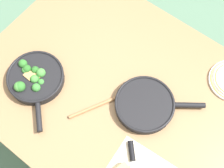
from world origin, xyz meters
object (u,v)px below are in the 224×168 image
at_px(skillet_broccoli, 35,78).
at_px(wooden_spoon, 113,99).
at_px(skillet_eggs, 145,105).
at_px(grater_knife, 133,161).

distance_m(skillet_broccoli, wooden_spoon, 0.37).
height_order(skillet_eggs, wooden_spoon, skillet_eggs).
distance_m(skillet_eggs, wooden_spoon, 0.15).
bearing_deg(skillet_broccoli, skillet_eggs, 66.21).
relative_size(wooden_spoon, grater_knife, 1.65).
height_order(skillet_broccoli, skillet_eggs, skillet_broccoli).
xyz_separation_m(skillet_eggs, wooden_spoon, (0.13, 0.06, -0.01)).
bearing_deg(grater_knife, skillet_eggs, 159.83).
bearing_deg(skillet_eggs, grater_knife, -102.96).
relative_size(skillet_broccoli, skillet_eggs, 0.93).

